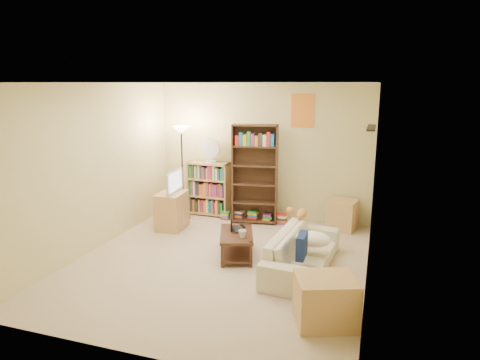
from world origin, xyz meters
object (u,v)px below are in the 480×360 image
Objects in this scene: tabby_cat at (300,213)px; mug at (242,234)px; floor_lamp at (182,146)px; end_cabinet at (326,301)px; coffee_table at (237,242)px; laptop at (240,229)px; short_bookshelf at (209,189)px; tv_stand at (172,211)px; sofa at (302,252)px; desk_fan at (210,151)px; side_table at (342,215)px; television at (171,182)px; tall_bookshelf at (255,172)px.

tabby_cat reaches higher than mug.
floor_lamp is 4.28m from end_cabinet.
tabby_cat is at bearing 15.89° from coffee_table.
short_bookshelf reaches higher than laptop.
sofa is at bearing -25.95° from tv_stand.
desk_fan is (-1.92, 1.19, 0.68)m from tabby_cat.
end_cabinet is (0.10, -3.11, -0.01)m from side_table.
mug is (0.14, -0.30, 0.04)m from laptop.
television is 3.75m from end_cabinet.
desk_fan is 0.88× the size of side_table.
laptop is at bearing 133.59° from end_cabinet.
tv_stand is (-2.47, 1.00, 0.06)m from sofa.
tall_bookshelf is at bearing 133.98° from tabby_cat.
tv_stand is 1.61m from tall_bookshelf.
tabby_cat reaches higher than coffee_table.
coffee_table is 1.72m from tv_stand.
side_table is at bearing -69.93° from laptop.
tv_stand is 1.21m from floor_lamp.
sofa is at bearing 110.40° from end_cabinet.
laptop is (0.00, 0.14, 0.15)m from coffee_table.
desk_fan reaches higher than coffee_table.
tv_stand is at bearing 172.51° from tabby_cat.
tv_stand is 0.62× the size of short_bookshelf.
laptop is 2.36× the size of mug.
television reaches higher than end_cabinet.
desk_fan is at bearing 62.87° from tv_stand.
floor_lamp is at bearing 178.33° from tall_bookshelf.
coffee_table is 2.41m from floor_lamp.
desk_fan reaches higher than sofa.
side_table is (1.36, 1.58, -0.12)m from laptop.
tall_bookshelf reaches higher than tabby_cat.
tv_stand is 2.97m from side_table.
side_table is (2.90, 0.28, -1.12)m from floor_lamp.
mug is 2.52m from floor_lamp.
end_cabinet is at bearing -88.19° from side_table.
tabby_cat is 0.40× the size of short_bookshelf.
coffee_table is at bearing -57.89° from desk_fan.
side_table reaches higher than coffee_table.
sofa is 1.03m from laptop.
floor_lamp is at bearing 117.97° from coffee_table.
short_bookshelf is (-1.30, 1.96, 0.09)m from mug.
tall_bookshelf is (-1.19, 1.75, 0.69)m from sofa.
desk_fan reaches higher than end_cabinet.
short_bookshelf is at bearing 66.99° from tv_stand.
sofa is 2.67m from tv_stand.
television is (-2.47, 1.00, 0.57)m from sofa.
coffee_table is 1.82m from television.
coffee_table is at bearing -124.29° from television.
sofa is 4.90× the size of laptop.
floor_lamp is at bearing 1.87° from television.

